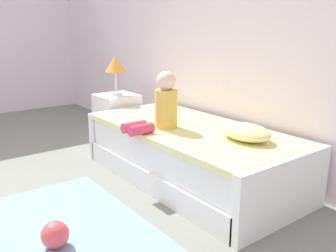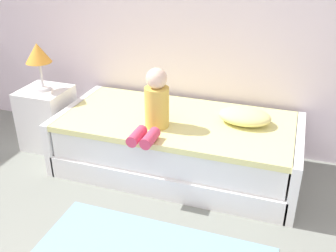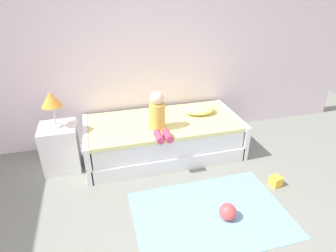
{
  "view_description": "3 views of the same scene",
  "coord_description": "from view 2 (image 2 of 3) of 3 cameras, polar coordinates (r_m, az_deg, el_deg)",
  "views": [
    {
      "loc": [
        2.77,
        -0.05,
        1.36
      ],
      "look_at": [
        0.38,
        1.75,
        0.55
      ],
      "focal_mm": 38.88,
      "sensor_mm": 36.0,
      "label": 1
    },
    {
      "loc": [
        1.28,
        -0.88,
        1.95
      ],
      "look_at": [
        0.38,
        1.75,
        0.55
      ],
      "focal_mm": 41.32,
      "sensor_mm": 36.0,
      "label": 2
    },
    {
      "loc": [
        -0.45,
        -1.3,
        2.19
      ],
      "look_at": [
        0.38,
        1.75,
        0.55
      ],
      "focal_mm": 30.08,
      "sensor_mm": 36.0,
      "label": 3
    }
  ],
  "objects": [
    {
      "name": "table_lamp",
      "position": [
        3.8,
        -18.62,
        9.85
      ],
      "size": [
        0.24,
        0.24,
        0.45
      ],
      "color": "silver",
      "rests_on": "nightstand"
    },
    {
      "name": "nightstand",
      "position": [
        4.01,
        -17.32,
        1.15
      ],
      "size": [
        0.44,
        0.44,
        0.6
      ],
      "primitive_type": "cube",
      "color": "white",
      "rests_on": "ground"
    },
    {
      "name": "bed",
      "position": [
        3.46,
        1.34,
        -2.74
      ],
      "size": [
        2.11,
        1.0,
        0.5
      ],
      "color": "white",
      "rests_on": "ground"
    },
    {
      "name": "pillow",
      "position": [
        3.3,
        11.24,
        1.4
      ],
      "size": [
        0.44,
        0.3,
        0.13
      ],
      "primitive_type": "ellipsoid",
      "color": "#F2E58C",
      "rests_on": "bed"
    },
    {
      "name": "child_figure",
      "position": [
        3.1,
        -1.97,
        3.05
      ],
      "size": [
        0.2,
        0.51,
        0.5
      ],
      "color": "gold",
      "rests_on": "bed"
    }
  ]
}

